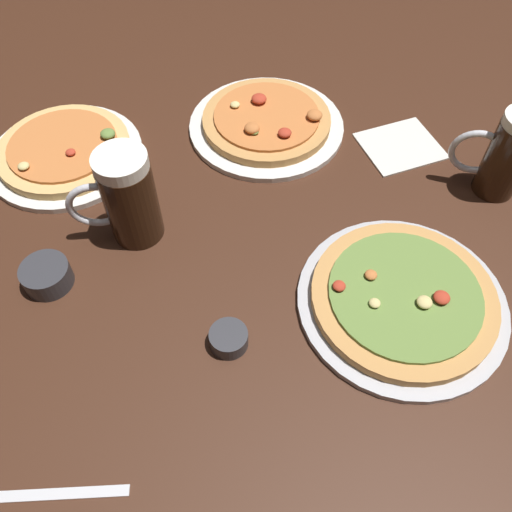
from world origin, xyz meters
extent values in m
cube|color=#3D2114|center=(0.00, 0.00, -0.01)|extent=(2.40, 2.40, 0.03)
cylinder|color=#B2B2B7|center=(0.17, -0.17, 0.01)|extent=(0.33, 0.33, 0.01)
cylinder|color=tan|center=(0.17, -0.17, 0.02)|extent=(0.29, 0.29, 0.02)
cylinder|color=olive|center=(0.17, -0.17, 0.03)|extent=(0.24, 0.24, 0.01)
ellipsoid|color=#DBC67A|center=(0.18, -0.20, 0.04)|extent=(0.02, 0.02, 0.01)
ellipsoid|color=#B73823|center=(0.21, -0.21, 0.04)|extent=(0.03, 0.03, 0.01)
ellipsoid|color=#DBC67A|center=(0.12, -0.17, 0.04)|extent=(0.02, 0.02, 0.01)
ellipsoid|color=#B73823|center=(0.08, -0.12, 0.04)|extent=(0.02, 0.02, 0.01)
ellipsoid|color=#C67038|center=(0.14, -0.13, 0.04)|extent=(0.02, 0.02, 0.01)
cylinder|color=silver|center=(-0.23, 0.40, 0.01)|extent=(0.30, 0.30, 0.01)
cylinder|color=tan|center=(-0.23, 0.40, 0.02)|extent=(0.26, 0.26, 0.02)
cylinder|color=#C67038|center=(-0.23, 0.40, 0.03)|extent=(0.21, 0.21, 0.01)
ellipsoid|color=olive|center=(-0.14, 0.38, 0.04)|extent=(0.03, 0.03, 0.01)
ellipsoid|color=#DBC67A|center=(-0.30, 0.36, 0.04)|extent=(0.02, 0.02, 0.01)
ellipsoid|color=#B73823|center=(-0.22, 0.36, 0.04)|extent=(0.02, 0.02, 0.01)
cylinder|color=silver|center=(0.17, 0.30, 0.01)|extent=(0.32, 0.32, 0.01)
cylinder|color=tan|center=(0.17, 0.30, 0.02)|extent=(0.26, 0.26, 0.02)
cylinder|color=#C67038|center=(0.17, 0.30, 0.03)|extent=(0.22, 0.22, 0.01)
ellipsoid|color=#B73823|center=(0.17, 0.23, 0.04)|extent=(0.03, 0.03, 0.01)
ellipsoid|color=olive|center=(0.12, 0.26, 0.04)|extent=(0.02, 0.02, 0.01)
ellipsoid|color=#DBC67A|center=(0.12, 0.35, 0.04)|extent=(0.02, 0.02, 0.01)
ellipsoid|color=#C67038|center=(0.12, 0.27, 0.04)|extent=(0.03, 0.03, 0.02)
ellipsoid|color=#B73823|center=(0.17, 0.35, 0.04)|extent=(0.03, 0.03, 0.02)
ellipsoid|color=#C67038|center=(0.25, 0.25, 0.04)|extent=(0.03, 0.03, 0.02)
cylinder|color=black|center=(-0.16, 0.15, 0.08)|extent=(0.09, 0.09, 0.15)
cylinder|color=white|center=(-0.16, 0.15, 0.17)|extent=(0.09, 0.09, 0.02)
torus|color=silver|center=(-0.21, 0.17, 0.08)|extent=(0.10, 0.04, 0.10)
cylinder|color=black|center=(0.48, -0.04, 0.07)|extent=(0.08, 0.08, 0.15)
torus|color=silver|center=(0.44, 0.00, 0.07)|extent=(0.08, 0.07, 0.10)
cylinder|color=#333338|center=(-0.10, -0.12, 0.01)|extent=(0.06, 0.06, 0.03)
cylinder|color=#333338|center=(-0.32, 0.11, 0.02)|extent=(0.08, 0.08, 0.04)
cube|color=silver|center=(0.39, 0.13, 0.00)|extent=(0.16, 0.15, 0.01)
cube|color=silver|center=(-0.39, -0.22, 0.00)|extent=(0.19, 0.09, 0.01)
camera|label=1|loc=(-0.23, -0.47, 0.72)|focal=36.85mm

